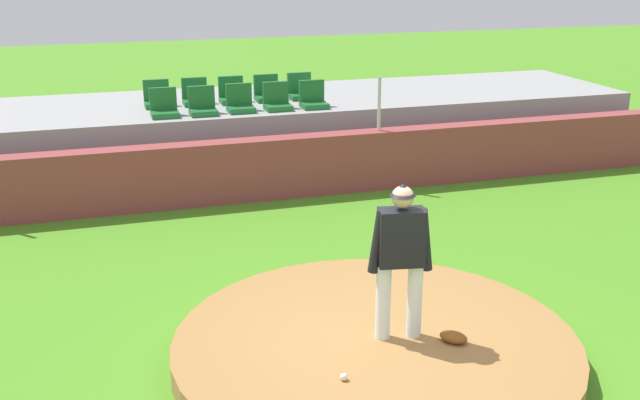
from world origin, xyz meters
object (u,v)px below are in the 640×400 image
Objects in this scene: stadium_chair_6 at (195,96)px; stadium_chair_0 at (164,108)px; stadium_chair_1 at (203,106)px; stadium_chair_5 at (157,98)px; stadium_chair_8 at (267,93)px; stadium_chair_7 at (232,95)px; stadium_chair_2 at (240,103)px; pitcher at (401,250)px; baseball at (344,377)px; fielding_glove at (453,337)px; stadium_chair_3 at (277,101)px; stadium_chair_4 at (313,99)px; stadium_chair_9 at (300,91)px.

stadium_chair_0 is at bearing 53.23° from stadium_chair_6.
stadium_chair_1 and stadium_chair_5 have the same top height.
stadium_chair_1 and stadium_chair_8 have the same top height.
stadium_chair_0 is 0.68m from stadium_chair_1.
stadium_chair_6 is 0.70m from stadium_chair_7.
pitcher is at bearing 92.03° from stadium_chair_2.
stadium_chair_1 is at bearing 108.53° from pitcher.
baseball is 0.15× the size of stadium_chair_2.
stadium_chair_5 is at bearing -26.11° from fielding_glove.
stadium_chair_8 is at bearing -179.10° from stadium_chair_7.
baseball is at bearing 85.69° from stadium_chair_2.
stadium_chair_7 is at bearing -35.74° from fielding_glove.
stadium_chair_2 is at bearing -1.53° from stadium_chair_3.
stadium_chair_7 is (-0.75, 8.17, 1.15)m from fielding_glove.
pitcher is 7.90m from stadium_chair_7.
stadium_chair_1 is 2.09m from stadium_chair_4.
stadium_chair_2 is at bearing -175.47° from stadium_chair_1.
stadium_chair_3 is (2.08, 0.01, 0.00)m from stadium_chair_0.
stadium_chair_4 and stadium_chair_9 have the same top height.
stadium_chair_0 is at bearing 96.00° from baseball.
baseball is at bearing 76.96° from stadium_chair_9.
stadium_chair_0 is 1.00× the size of stadium_chair_5.
stadium_chair_3 is 2.30m from stadium_chair_5.
stadium_chair_2 is at bearing -178.95° from stadium_chair_0.
fielding_glove is 0.60× the size of stadium_chair_1.
stadium_chair_8 is at bearing 179.12° from stadium_chair_6.
pitcher is 3.41× the size of stadium_chair_0.
stadium_chair_0 is at bearing 23.31° from stadium_chair_8.
stadium_chair_8 is at bearing -53.80° from stadium_chair_4.
stadium_chair_3 is at bearing 88.63° from stadium_chair_8.
stadium_chair_5 is at bearing 112.65° from pitcher.
stadium_chair_1 is at bearing 177.48° from stadium_chair_0.
fielding_glove is at bearing 106.41° from stadium_chair_0.
stadium_chair_9 is (1.39, 0.03, 0.00)m from stadium_chair_7.
stadium_chair_0 and stadium_chair_9 have the same top height.
stadium_chair_0 is 1.16m from stadium_chair_6.
baseball is at bearing 81.38° from stadium_chair_8.
stadium_chair_6 is at bearing -90.51° from stadium_chair_1.
stadium_chair_1 and stadium_chair_4 have the same top height.
stadium_chair_6 is at bearing -126.77° from stadium_chair_0.
fielding_glove is 0.60× the size of stadium_chair_7.
pitcher is 7.92m from stadium_chair_8.
fielding_glove is 8.55m from stadium_chair_5.
stadium_chair_0 and stadium_chair_7 have the same top height.
fielding_glove reaches higher than baseball.
stadium_chair_7 is 1.40m from stadium_chair_9.
stadium_chair_0 and stadium_chair_3 have the same top height.
stadium_chair_1 is 1.00× the size of stadium_chair_7.
fielding_glove is at bearing 101.39° from stadium_chair_1.
stadium_chair_6 reaches higher than baseball.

